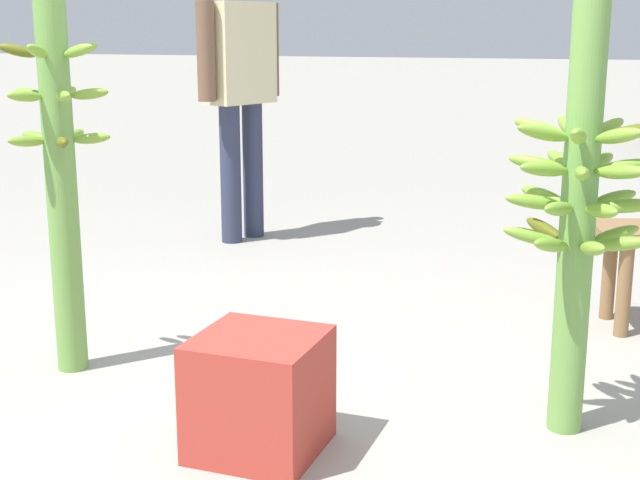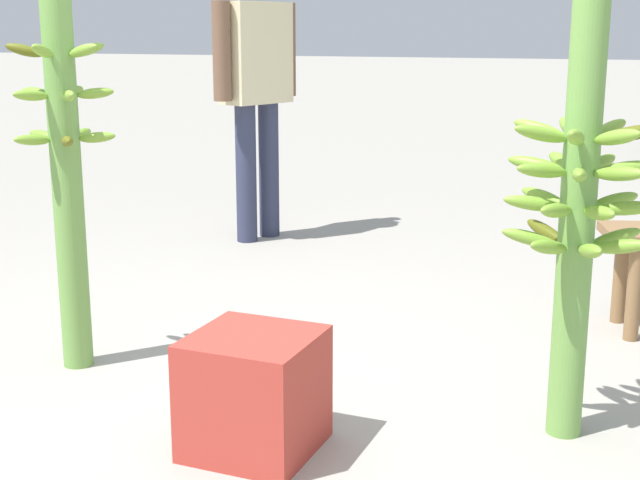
% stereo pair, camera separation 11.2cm
% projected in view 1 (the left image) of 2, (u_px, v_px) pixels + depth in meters
% --- Properties ---
extents(ground_plane, '(80.00, 80.00, 0.00)m').
position_uv_depth(ground_plane, '(250.00, 435.00, 2.81)').
color(ground_plane, '#9E998E').
extents(banana_stalk_left, '(0.37, 0.37, 1.60)m').
position_uv_depth(banana_stalk_left, '(59.00, 150.00, 3.18)').
color(banana_stalk_left, '#6B9E47').
rests_on(banana_stalk_left, ground_plane).
extents(banana_stalk_center, '(0.45, 0.45, 1.53)m').
position_uv_depth(banana_stalk_center, '(580.00, 191.00, 2.68)').
color(banana_stalk_center, '#6B9E47').
rests_on(banana_stalk_center, ground_plane).
extents(vendor_person, '(0.32, 0.65, 1.67)m').
position_uv_depth(vendor_person, '(240.00, 75.00, 5.24)').
color(vendor_person, '#2D334C').
rests_on(vendor_person, ground_plane).
extents(produce_crate, '(0.36, 0.36, 0.36)m').
position_uv_depth(produce_crate, '(259.00, 394.00, 2.68)').
color(produce_crate, '#B2382D').
rests_on(produce_crate, ground_plane).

